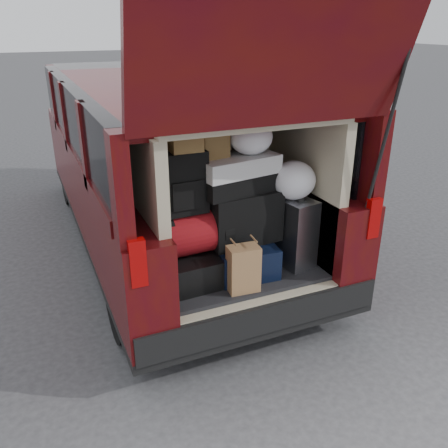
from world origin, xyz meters
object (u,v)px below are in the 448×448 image
Objects in this scene: black_hardshell at (189,265)px; twotone_duffel at (237,174)px; silver_roller at (292,231)px; black_soft_case at (242,216)px; backpack at (183,182)px; kraft_bag at (243,269)px; red_duffel at (194,231)px; navy_hardshell at (240,255)px.

black_hardshell is 0.76m from twotone_duffel.
silver_roller is 0.66m from twotone_duffel.
black_soft_case reaches higher than black_hardshell.
backpack is 0.41m from twotone_duffel.
kraft_bag is 0.62× the size of black_soft_case.
kraft_bag is 0.78× the size of backpack.
kraft_bag is at bearing -166.93° from silver_roller.
silver_roller reaches higher than black_hardshell.
red_duffel is 0.39m from black_soft_case.
navy_hardshell is 1.25× the size of backpack.
kraft_bag is at bearing -116.34° from black_soft_case.
backpack is at bearing 178.19° from black_soft_case.
black_soft_case is 0.33m from twotone_duffel.
red_duffel is (-0.37, 0.01, 0.26)m from navy_hardshell.
navy_hardshell is 0.32m from black_soft_case.
black_hardshell is 0.65m from backpack.
backpack is at bearing 141.47° from kraft_bag.
black_hardshell is 1.25× the size of backpack.
silver_roller is (0.41, -0.06, 0.15)m from navy_hardshell.
navy_hardshell is at bearing -64.67° from twotone_duffel.
red_duffel is 0.39m from backpack.
red_duffel reaches higher than kraft_bag.
black_soft_case is at bearing 61.43° from navy_hardshell.
navy_hardshell is at bearing -3.39° from backpack.
navy_hardshell is (0.42, -0.02, 0.01)m from black_hardshell.
black_hardshell is 1.60× the size of kraft_bag.
twotone_duffel reaches higher than silver_roller.
red_duffel reaches higher than silver_roller.
kraft_bag is at bearing -107.41° from navy_hardshell.
navy_hardshell is 1.00× the size of black_soft_case.
navy_hardshell reaches higher than black_hardshell.
black_hardshell is at bearing 163.88° from red_duffel.
black_soft_case is at bearing 0.12° from red_duffel.
backpack is at bearing -176.54° from navy_hardshell.
red_duffel is 0.52m from twotone_duffel.
kraft_bag is 0.43m from black_soft_case.
kraft_bag reaches higher than navy_hardshell.
black_hardshell is at bearing 26.20° from backpack.
black_hardshell is at bearing -178.14° from navy_hardshell.
twotone_duffel is at bearing 156.97° from silver_roller.
navy_hardshell is 0.46m from red_duffel.
twotone_duffel is (-0.04, 0.01, 0.33)m from black_soft_case.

